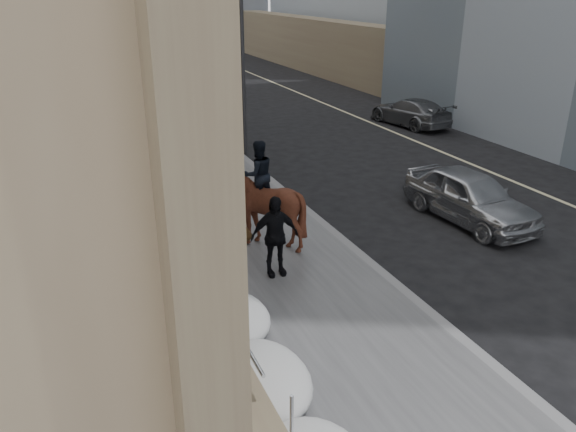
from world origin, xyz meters
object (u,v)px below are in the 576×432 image
object	(u,v)px
mounted_horse_left	(224,292)
car_silver	(470,196)
mounted_horse_right	(260,202)
car_grey	(410,112)
pedestrian	(275,236)

from	to	relation	value
mounted_horse_left	car_silver	bearing A→B (deg)	-143.33
mounted_horse_right	car_grey	distance (m)	15.40
mounted_horse_left	car_grey	world-z (taller)	mounted_horse_left
car_grey	pedestrian	bearing A→B (deg)	37.26
mounted_horse_right	pedestrian	world-z (taller)	mounted_horse_right
mounted_horse_left	pedestrian	size ratio (longest dim) A/B	1.53
mounted_horse_left	pedestrian	xyz separation A→B (m)	(1.88, 2.36, -0.23)
mounted_horse_right	car_grey	size ratio (longest dim) A/B	0.60
mounted_horse_right	mounted_horse_left	bearing A→B (deg)	58.09
pedestrian	mounted_horse_left	bearing A→B (deg)	-125.80
mounted_horse_left	pedestrian	world-z (taller)	mounted_horse_left
pedestrian	car_silver	xyz separation A→B (m)	(6.46, 1.12, -0.33)
mounted_horse_left	mounted_horse_right	xyz separation A→B (m)	(2.14, 4.02, -0.03)
mounted_horse_right	car_silver	xyz separation A→B (m)	(6.20, -0.54, -0.54)
car_grey	mounted_horse_right	bearing A→B (deg)	33.62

